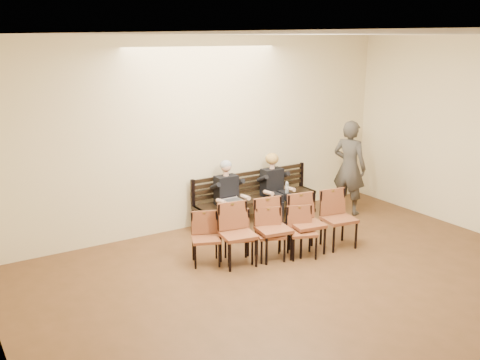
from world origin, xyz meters
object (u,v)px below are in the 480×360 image
(water_bottle, at_px, (287,194))
(bag, at_px, (228,221))
(seated_woman, at_px, (275,190))
(bench, at_px, (256,209))
(seated_man, at_px, (229,197))
(passerby, at_px, (350,160))
(chair_row_front, at_px, (255,236))
(chair_row_back, at_px, (291,227))
(laptop, at_px, (232,201))

(water_bottle, bearing_deg, bag, 165.42)
(seated_woman, bearing_deg, bench, 161.02)
(seated_man, distance_m, bag, 0.47)
(water_bottle, bearing_deg, passerby, -8.50)
(passerby, distance_m, chair_row_front, 3.14)
(seated_man, distance_m, seated_woman, 1.04)
(chair_row_front, distance_m, chair_row_back, 0.63)
(seated_man, bearing_deg, bench, 9.91)
(passerby, bearing_deg, seated_man, 57.66)
(seated_woman, relative_size, water_bottle, 5.12)
(seated_man, distance_m, water_bottle, 1.16)
(bench, distance_m, chair_row_front, 1.93)
(bench, bearing_deg, laptop, -159.74)
(bag, bearing_deg, bench, 7.86)
(seated_woman, xyz_separation_m, water_bottle, (0.09, -0.27, -0.03))
(seated_woman, xyz_separation_m, passerby, (1.47, -0.48, 0.49))
(laptop, height_order, passerby, passerby)
(bench, relative_size, water_bottle, 11.17)
(water_bottle, xyz_separation_m, bag, (-1.14, 0.30, -0.42))
(laptop, distance_m, chair_row_back, 1.49)
(seated_man, bearing_deg, chair_row_back, -82.59)
(water_bottle, relative_size, chair_row_front, 0.12)
(bag, bearing_deg, water_bottle, -14.58)
(seated_man, height_order, water_bottle, seated_man)
(passerby, height_order, chair_row_back, passerby)
(passerby, bearing_deg, chair_row_front, 87.28)
(seated_woman, xyz_separation_m, chair_row_back, (-0.83, -1.61, -0.11))
(seated_woman, bearing_deg, chair_row_back, -117.25)
(bag, distance_m, passerby, 2.74)
(seated_woman, xyz_separation_m, chair_row_front, (-1.43, -1.47, -0.19))
(laptop, relative_size, water_bottle, 1.49)
(water_bottle, bearing_deg, seated_woman, 107.47)
(chair_row_front, bearing_deg, seated_man, 96.43)
(seated_woman, distance_m, laptop, 1.06)
(laptop, relative_size, chair_row_back, 0.15)
(seated_man, xyz_separation_m, bag, (-0.02, 0.02, -0.47))
(seated_man, xyz_separation_m, chair_row_front, (-0.40, -1.47, -0.21))
(seated_man, relative_size, bag, 3.12)
(water_bottle, distance_m, passerby, 1.49)
(chair_row_front, bearing_deg, bag, 97.25)
(bench, bearing_deg, chair_row_front, -124.31)
(seated_man, relative_size, seated_woman, 1.04)
(seated_woman, bearing_deg, water_bottle, -72.53)
(chair_row_front, relative_size, chair_row_back, 0.84)
(laptop, distance_m, passerby, 2.60)
(seated_woman, height_order, passerby, passerby)
(seated_woman, xyz_separation_m, bag, (-1.05, 0.02, -0.45))
(laptop, bearing_deg, chair_row_back, -91.37)
(chair_row_front, height_order, chair_row_back, chair_row_back)
(seated_man, bearing_deg, chair_row_front, -105.12)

